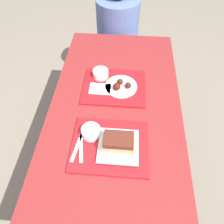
{
  "coord_description": "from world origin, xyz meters",
  "views": [
    {
      "loc": [
        0.05,
        -0.78,
        1.75
      ],
      "look_at": [
        -0.01,
        -0.02,
        0.79
      ],
      "focal_mm": 35.0,
      "sensor_mm": 36.0,
      "label": 1
    }
  ],
  "objects_px": {
    "tray_near": "(110,146)",
    "wings_plate_far": "(121,86)",
    "person_seated_across": "(118,22)",
    "bowl_coleslaw_far": "(101,73)",
    "tray_far": "(114,87)",
    "brisket_sandwich_plate": "(118,144)",
    "bowl_coleslaw_near": "(91,132)"
  },
  "relations": [
    {
      "from": "brisket_sandwich_plate",
      "to": "bowl_coleslaw_far",
      "type": "bearing_deg",
      "value": 105.91
    },
    {
      "from": "brisket_sandwich_plate",
      "to": "person_seated_across",
      "type": "height_order",
      "value": "person_seated_across"
    },
    {
      "from": "person_seated_across",
      "to": "bowl_coleslaw_near",
      "type": "bearing_deg",
      "value": -93.1
    },
    {
      "from": "tray_far",
      "to": "bowl_coleslaw_near",
      "type": "distance_m",
      "value": 0.39
    },
    {
      "from": "tray_near",
      "to": "brisket_sandwich_plate",
      "type": "bearing_deg",
      "value": -12.22
    },
    {
      "from": "tray_near",
      "to": "bowl_coleslaw_far",
      "type": "height_order",
      "value": "bowl_coleslaw_far"
    },
    {
      "from": "tray_near",
      "to": "bowl_coleslaw_near",
      "type": "xyz_separation_m",
      "value": [
        -0.1,
        0.06,
        0.03
      ]
    },
    {
      "from": "tray_near",
      "to": "person_seated_across",
      "type": "relative_size",
      "value": 0.59
    },
    {
      "from": "wings_plate_far",
      "to": "person_seated_across",
      "type": "height_order",
      "value": "person_seated_across"
    },
    {
      "from": "tray_near",
      "to": "tray_far",
      "type": "xyz_separation_m",
      "value": [
        -0.01,
        0.43,
        0.0
      ]
    },
    {
      "from": "wings_plate_far",
      "to": "person_seated_across",
      "type": "bearing_deg",
      "value": 95.04
    },
    {
      "from": "bowl_coleslaw_near",
      "to": "bowl_coleslaw_far",
      "type": "xyz_separation_m",
      "value": [
        -0.0,
        0.46,
        0.0
      ]
    },
    {
      "from": "tray_near",
      "to": "wings_plate_far",
      "type": "height_order",
      "value": "wings_plate_far"
    },
    {
      "from": "brisket_sandwich_plate",
      "to": "wings_plate_far",
      "type": "relative_size",
      "value": 1.01
    },
    {
      "from": "tray_near",
      "to": "bowl_coleslaw_far",
      "type": "xyz_separation_m",
      "value": [
        -0.11,
        0.52,
        0.03
      ]
    },
    {
      "from": "bowl_coleslaw_far",
      "to": "person_seated_across",
      "type": "xyz_separation_m",
      "value": [
        0.07,
        0.74,
        -0.05
      ]
    },
    {
      "from": "brisket_sandwich_plate",
      "to": "bowl_coleslaw_far",
      "type": "height_order",
      "value": "brisket_sandwich_plate"
    },
    {
      "from": "bowl_coleslaw_near",
      "to": "person_seated_across",
      "type": "distance_m",
      "value": 1.21
    },
    {
      "from": "bowl_coleslaw_near",
      "to": "person_seated_across",
      "type": "bearing_deg",
      "value": 86.9
    },
    {
      "from": "bowl_coleslaw_far",
      "to": "tray_near",
      "type": "bearing_deg",
      "value": -78.44
    },
    {
      "from": "tray_near",
      "to": "brisket_sandwich_plate",
      "type": "height_order",
      "value": "brisket_sandwich_plate"
    },
    {
      "from": "person_seated_across",
      "to": "tray_near",
      "type": "bearing_deg",
      "value": -88.2
    },
    {
      "from": "tray_near",
      "to": "bowl_coleslaw_far",
      "type": "distance_m",
      "value": 0.53
    },
    {
      "from": "tray_near",
      "to": "wings_plate_far",
      "type": "xyz_separation_m",
      "value": [
        0.03,
        0.42,
        0.02
      ]
    },
    {
      "from": "bowl_coleslaw_far",
      "to": "person_seated_across",
      "type": "bearing_deg",
      "value": 84.9
    },
    {
      "from": "brisket_sandwich_plate",
      "to": "person_seated_across",
      "type": "relative_size",
      "value": 0.31
    },
    {
      "from": "bowl_coleslaw_far",
      "to": "brisket_sandwich_plate",
      "type": "bearing_deg",
      "value": -74.09
    },
    {
      "from": "tray_far",
      "to": "brisket_sandwich_plate",
      "type": "height_order",
      "value": "brisket_sandwich_plate"
    },
    {
      "from": "tray_near",
      "to": "person_seated_across",
      "type": "bearing_deg",
      "value": 91.8
    },
    {
      "from": "bowl_coleslaw_near",
      "to": "brisket_sandwich_plate",
      "type": "xyz_separation_m",
      "value": [
        0.15,
        -0.07,
        0.01
      ]
    },
    {
      "from": "tray_far",
      "to": "bowl_coleslaw_far",
      "type": "bearing_deg",
      "value": 138.69
    },
    {
      "from": "brisket_sandwich_plate",
      "to": "bowl_coleslaw_near",
      "type": "bearing_deg",
      "value": 155.92
    }
  ]
}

